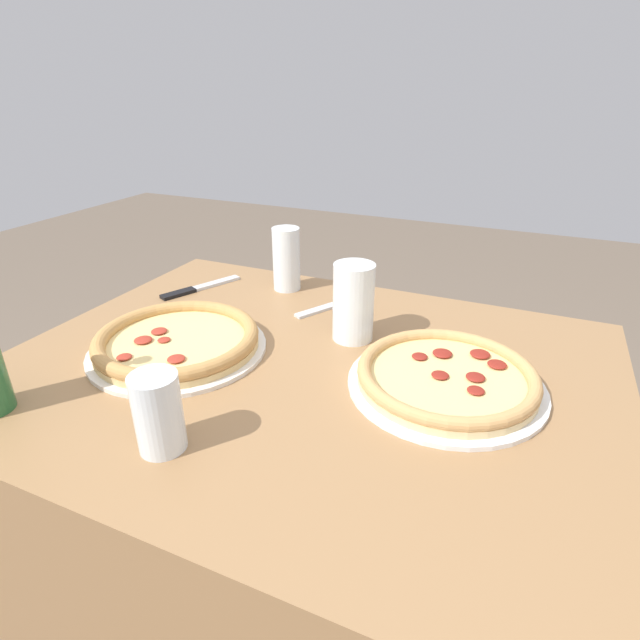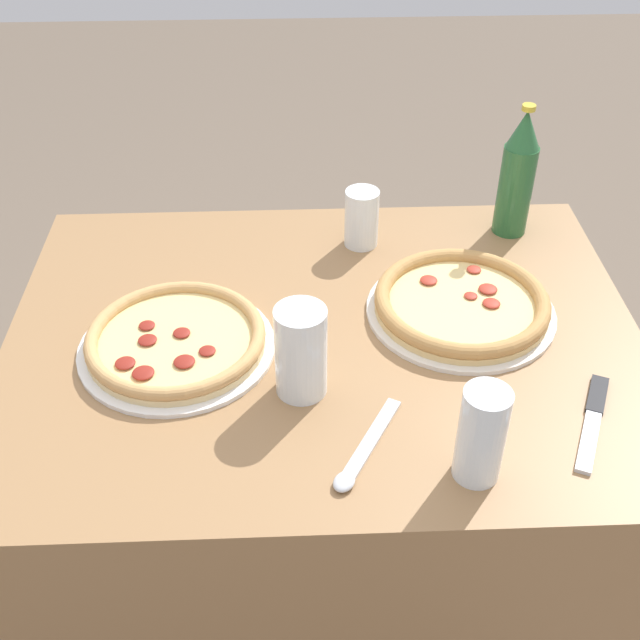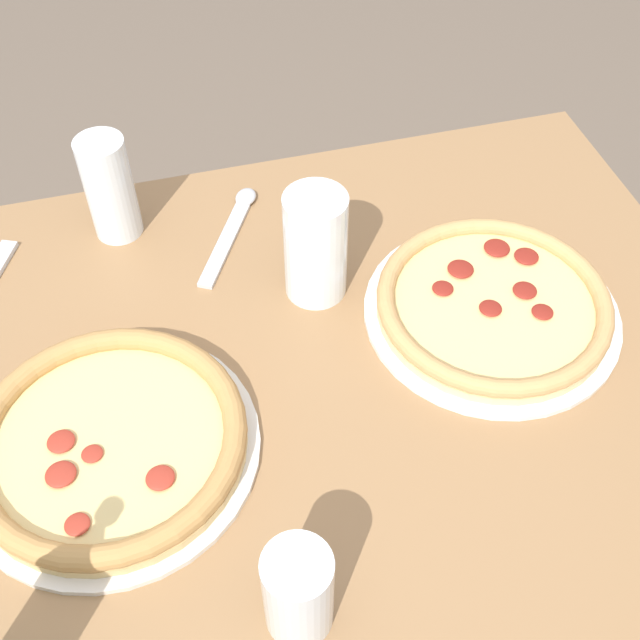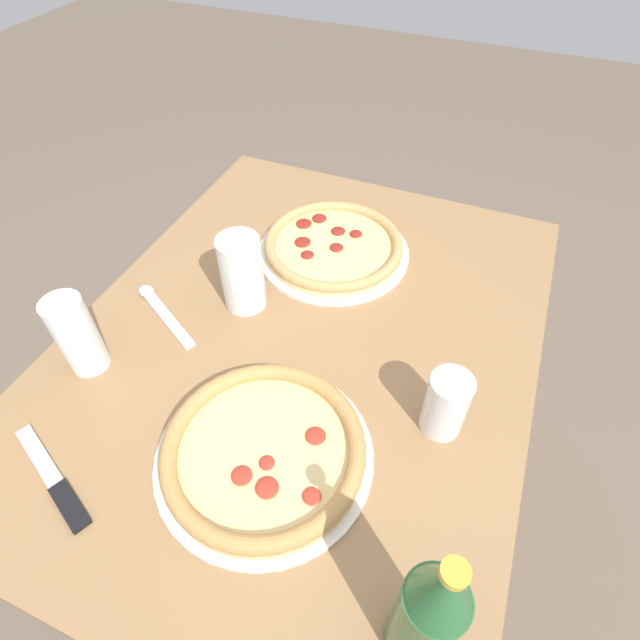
% 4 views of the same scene
% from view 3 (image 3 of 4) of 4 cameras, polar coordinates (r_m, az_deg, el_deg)
% --- Properties ---
extents(ground_plane, '(8.00, 8.00, 0.00)m').
position_cam_3_polar(ground_plane, '(1.61, -0.38, -20.32)').
color(ground_plane, '#6B5B4C').
extents(table, '(1.05, 0.80, 0.76)m').
position_cam_3_polar(table, '(1.26, -0.46, -14.30)').
color(table, '#997047').
rests_on(table, ground_plane).
extents(pizza_pepperoni, '(0.32, 0.32, 0.04)m').
position_cam_3_polar(pizza_pepperoni, '(0.89, -14.76, -8.37)').
color(pizza_pepperoni, silver).
rests_on(pizza_pepperoni, table).
extents(pizza_margherita, '(0.32, 0.32, 0.04)m').
position_cam_3_polar(pizza_margherita, '(1.00, 12.20, 1.05)').
color(pizza_margherita, white).
rests_on(pizza_margherita, table).
extents(glass_orange_juice, '(0.06, 0.06, 0.11)m').
position_cam_3_polar(glass_orange_juice, '(0.75, -1.55, -18.90)').
color(glass_orange_juice, white).
rests_on(glass_orange_juice, table).
extents(glass_cola, '(0.08, 0.08, 0.15)m').
position_cam_3_polar(glass_cola, '(0.98, -0.31, 5.05)').
color(glass_cola, white).
rests_on(glass_cola, table).
extents(glass_red_wine, '(0.06, 0.06, 0.15)m').
position_cam_3_polar(glass_red_wine, '(1.09, -14.66, 8.73)').
color(glass_red_wine, white).
rests_on(glass_red_wine, table).
extents(spoon, '(0.12, 0.18, 0.01)m').
position_cam_3_polar(spoon, '(1.11, -6.15, 6.81)').
color(spoon, silver).
rests_on(spoon, table).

